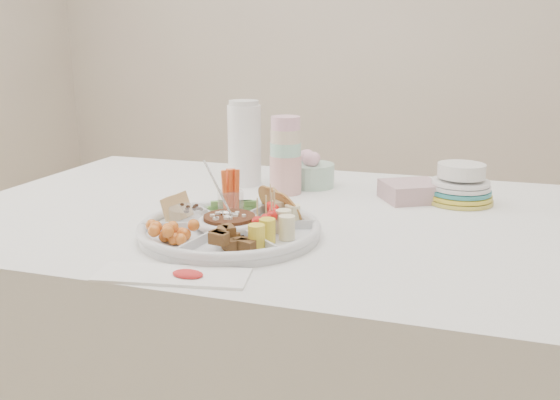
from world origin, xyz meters
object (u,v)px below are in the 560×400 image
(dining_table, at_px, (266,350))
(plate_stack, at_px, (460,182))
(thermos, at_px, (244,142))
(party_tray, at_px, (230,226))

(dining_table, xyz_separation_m, plate_stack, (0.45, 0.22, 0.43))
(dining_table, bearing_deg, thermos, 120.66)
(thermos, xyz_separation_m, plate_stack, (0.60, -0.03, -0.07))
(thermos, bearing_deg, dining_table, -59.34)
(plate_stack, bearing_deg, party_tray, -136.61)
(dining_table, bearing_deg, party_tray, -91.62)
(dining_table, xyz_separation_m, thermos, (-0.15, 0.25, 0.50))
(party_tray, xyz_separation_m, plate_stack, (0.46, 0.43, 0.03))
(party_tray, distance_m, plate_stack, 0.63)
(thermos, distance_m, plate_stack, 0.60)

